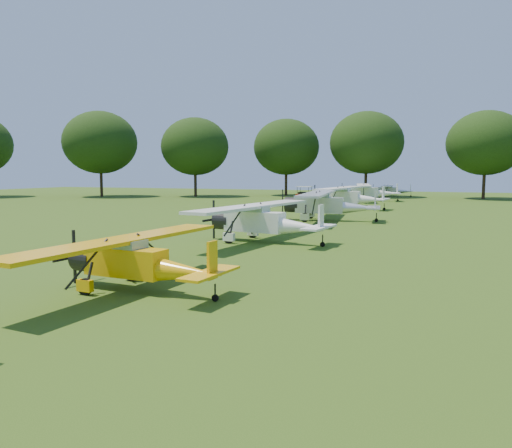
% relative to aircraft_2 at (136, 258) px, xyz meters
% --- Properties ---
extents(ground, '(160.00, 160.00, 0.00)m').
position_rel_aircraft_2_xyz_m(ground, '(-0.07, 7.06, -1.08)').
color(ground, '#2C5114').
rests_on(ground, ground).
extents(tree_belt, '(137.36, 130.27, 14.52)m').
position_rel_aircraft_2_xyz_m(tree_belt, '(3.50, 7.23, 6.95)').
color(tree_belt, black).
rests_on(tree_belt, ground).
extents(aircraft_2, '(5.89, 9.39, 1.84)m').
position_rel_aircraft_2_xyz_m(aircraft_2, '(0.00, 0.00, 0.00)').
color(aircraft_2, '#FFB70A').
rests_on(aircraft_2, ground).
extents(aircraft_3, '(7.06, 11.20, 2.20)m').
position_rel_aircraft_2_xyz_m(aircraft_3, '(-0.03, 11.92, 0.21)').
color(aircraft_3, white).
rests_on(aircraft_3, ground).
extents(aircraft_4, '(7.73, 12.29, 2.41)m').
position_rel_aircraft_2_xyz_m(aircraft_4, '(0.56, 24.89, 0.33)').
color(aircraft_4, silver).
rests_on(aircraft_4, ground).
extents(aircraft_5, '(7.73, 12.29, 2.41)m').
position_rel_aircraft_2_xyz_m(aircraft_5, '(-0.19, 37.61, 0.33)').
color(aircraft_5, white).
rests_on(aircraft_5, ground).
extents(aircraft_6, '(7.55, 11.95, 2.35)m').
position_rel_aircraft_2_xyz_m(aircraft_6, '(-0.12, 52.40, 0.29)').
color(aircraft_6, white).
rests_on(aircraft_6, ground).
extents(aircraft_7, '(5.98, 9.51, 1.88)m').
position_rel_aircraft_2_xyz_m(aircraft_7, '(1.37, 66.21, 0.02)').
color(aircraft_7, silver).
rests_on(aircraft_7, ground).
extents(golf_cart, '(2.27, 1.57, 1.81)m').
position_rel_aircraft_2_xyz_m(golf_cart, '(-8.87, 52.76, -0.47)').
color(golf_cart, '#A6210B').
rests_on(golf_cart, ground).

